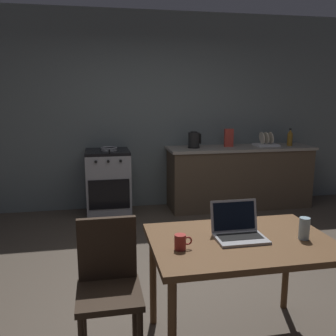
{
  "coord_description": "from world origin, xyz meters",
  "views": [
    {
      "loc": [
        -0.75,
        -2.98,
        1.67
      ],
      "look_at": [
        -0.01,
        0.84,
        0.89
      ],
      "focal_mm": 39.65,
      "sensor_mm": 36.0,
      "label": 1
    }
  ],
  "objects": [
    {
      "name": "dining_table",
      "position": [
        0.14,
        -0.86,
        0.67
      ],
      "size": [
        1.17,
        0.81,
        0.75
      ],
      "color": "brown",
      "rests_on": "ground_plane"
    },
    {
      "name": "kitchen_counter",
      "position": [
        1.33,
        2.15,
        0.46
      ],
      "size": [
        2.16,
        0.64,
        0.91
      ],
      "color": "#4C3D2D",
      "rests_on": "ground_plane"
    },
    {
      "name": "cereal_box",
      "position": [
        1.15,
        2.17,
        1.04
      ],
      "size": [
        0.13,
        0.05,
        0.26
      ],
      "color": "#B2382D",
      "rests_on": "kitchen_counter"
    },
    {
      "name": "bottle",
      "position": [
        2.09,
        2.1,
        1.03
      ],
      "size": [
        0.08,
        0.08,
        0.26
      ],
      "color": "#8C601E",
      "rests_on": "kitchen_counter"
    },
    {
      "name": "chair",
      "position": [
        -0.71,
        -0.78,
        0.51
      ],
      "size": [
        0.4,
        0.4,
        0.89
      ],
      "rotation": [
        0.0,
        0.0,
        0.08
      ],
      "color": "#2D2116",
      "rests_on": "ground_plane"
    },
    {
      "name": "coffee_mug",
      "position": [
        -0.28,
        -0.94,
        0.8
      ],
      "size": [
        0.11,
        0.07,
        0.09
      ],
      "color": "#9E2D28",
      "rests_on": "dining_table"
    },
    {
      "name": "dish_rack",
      "position": [
        1.74,
        2.15,
        0.96
      ],
      "size": [
        0.34,
        0.26,
        0.21
      ],
      "color": "silver",
      "rests_on": "kitchen_counter"
    },
    {
      "name": "drinking_glass",
      "position": [
        0.53,
        -0.93,
        0.82
      ],
      "size": [
        0.07,
        0.07,
        0.14
      ],
      "color": "#99B7C6",
      "rests_on": "dining_table"
    },
    {
      "name": "back_wall",
      "position": [
        0.3,
        2.5,
        1.41
      ],
      "size": [
        6.4,
        0.1,
        2.83
      ],
      "primitive_type": "cube",
      "color": "slate",
      "rests_on": "ground_plane"
    },
    {
      "name": "laptop",
      "position": [
        0.13,
        -0.83,
        0.8
      ],
      "size": [
        0.32,
        0.27,
        0.22
      ],
      "rotation": [
        0.0,
        0.0,
        0.0
      ],
      "color": "#99999E",
      "rests_on": "dining_table"
    },
    {
      "name": "frying_pan",
      "position": [
        -0.59,
        2.12,
        0.94
      ],
      "size": [
        0.23,
        0.4,
        0.05
      ],
      "color": "gray",
      "rests_on": "stove_oven"
    },
    {
      "name": "stove_oven",
      "position": [
        -0.61,
        2.14,
        0.46
      ],
      "size": [
        0.6,
        0.62,
        0.91
      ],
      "color": "gray",
      "rests_on": "ground_plane"
    },
    {
      "name": "electric_kettle",
      "position": [
        0.62,
        2.15,
        1.03
      ],
      "size": [
        0.19,
        0.17,
        0.24
      ],
      "color": "black",
      "rests_on": "kitchen_counter"
    },
    {
      "name": "ground_plane",
      "position": [
        0.0,
        0.0,
        0.0
      ],
      "size": [
        12.0,
        12.0,
        0.0
      ],
      "primitive_type": "plane",
      "color": "#473D33"
    }
  ]
}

